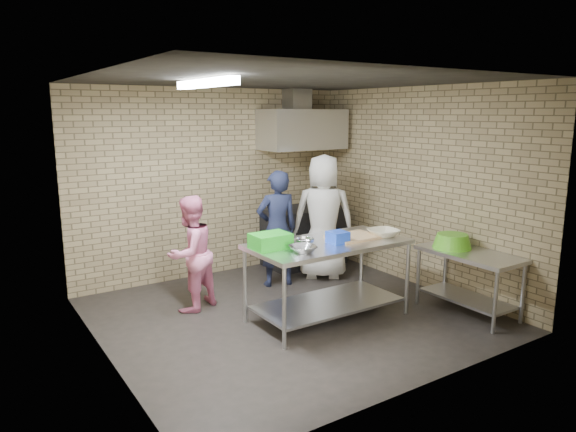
# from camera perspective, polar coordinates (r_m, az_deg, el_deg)

# --- Properties ---
(floor) EXTENTS (4.20, 4.20, 0.00)m
(floor) POSITION_cam_1_polar(r_m,az_deg,el_deg) (6.30, 0.24, -10.71)
(floor) COLOR black
(floor) RESTS_ON ground
(ceiling) EXTENTS (4.20, 4.20, 0.00)m
(ceiling) POSITION_cam_1_polar(r_m,az_deg,el_deg) (5.85, 0.27, 14.61)
(ceiling) COLOR black
(ceiling) RESTS_ON ground
(back_wall) EXTENTS (4.20, 0.06, 2.70)m
(back_wall) POSITION_cam_1_polar(r_m,az_deg,el_deg) (7.66, -8.06, 3.60)
(back_wall) COLOR tan
(back_wall) RESTS_ON ground
(front_wall) EXTENTS (4.20, 0.06, 2.70)m
(front_wall) POSITION_cam_1_polar(r_m,az_deg,el_deg) (4.44, 14.69, -2.27)
(front_wall) COLOR tan
(front_wall) RESTS_ON ground
(left_wall) EXTENTS (0.06, 4.00, 2.70)m
(left_wall) POSITION_cam_1_polar(r_m,az_deg,el_deg) (5.10, -19.82, -0.83)
(left_wall) COLOR tan
(left_wall) RESTS_ON ground
(right_wall) EXTENTS (0.06, 4.00, 2.70)m
(right_wall) POSITION_cam_1_polar(r_m,az_deg,el_deg) (7.29, 14.17, 2.98)
(right_wall) COLOR tan
(right_wall) RESTS_ON ground
(prep_table) EXTENTS (1.83, 0.91, 0.91)m
(prep_table) POSITION_cam_1_polar(r_m,az_deg,el_deg) (6.08, 4.39, -7.01)
(prep_table) COLOR silver
(prep_table) RESTS_ON floor
(side_counter) EXTENTS (0.60, 1.20, 0.75)m
(side_counter) POSITION_cam_1_polar(r_m,az_deg,el_deg) (6.59, 19.04, -6.88)
(side_counter) COLOR silver
(side_counter) RESTS_ON floor
(stove) EXTENTS (1.20, 0.70, 0.90)m
(stove) POSITION_cam_1_polar(r_m,az_deg,el_deg) (8.19, 1.74, -2.19)
(stove) COLOR black
(stove) RESTS_ON floor
(range_hood) EXTENTS (1.30, 0.60, 0.60)m
(range_hood) POSITION_cam_1_polar(r_m,az_deg,el_deg) (8.01, 1.60, 9.43)
(range_hood) COLOR silver
(range_hood) RESTS_ON back_wall
(hood_duct) EXTENTS (0.35, 0.30, 0.30)m
(hood_duct) POSITION_cam_1_polar(r_m,az_deg,el_deg) (8.13, 1.00, 12.63)
(hood_duct) COLOR #A5A8AD
(hood_duct) RESTS_ON back_wall
(wall_shelf) EXTENTS (0.80, 0.20, 0.04)m
(wall_shelf) POSITION_cam_1_polar(r_m,az_deg,el_deg) (8.35, 2.55, 8.26)
(wall_shelf) COLOR #3F2B19
(wall_shelf) RESTS_ON back_wall
(fluorescent_fixture) EXTENTS (0.10, 1.25, 0.08)m
(fluorescent_fixture) POSITION_cam_1_polar(r_m,az_deg,el_deg) (5.36, -8.96, 14.14)
(fluorescent_fixture) COLOR white
(fluorescent_fixture) RESTS_ON ceiling
(green_crate) EXTENTS (0.41, 0.30, 0.16)m
(green_crate) POSITION_cam_1_polar(r_m,az_deg,el_deg) (5.64, -1.93, -2.74)
(green_crate) COLOR green
(green_crate) RESTS_ON prep_table
(blue_tub) EXTENTS (0.20, 0.20, 0.13)m
(blue_tub) POSITION_cam_1_polar(r_m,az_deg,el_deg) (5.89, 5.44, -2.33)
(blue_tub) COLOR blue
(blue_tub) RESTS_ON prep_table
(cutting_board) EXTENTS (0.56, 0.43, 0.03)m
(cutting_board) POSITION_cam_1_polar(r_m,az_deg,el_deg) (6.14, 7.16, -2.27)
(cutting_board) COLOR tan
(cutting_board) RESTS_ON prep_table
(mixing_bowl_a) EXTENTS (0.32, 0.32, 0.07)m
(mixing_bowl_a) POSITION_cam_1_polar(r_m,az_deg,el_deg) (5.50, 1.60, -3.60)
(mixing_bowl_a) COLOR #A9ADB0
(mixing_bowl_a) RESTS_ON prep_table
(mixing_bowl_b) EXTENTS (0.24, 0.24, 0.07)m
(mixing_bowl_b) POSITION_cam_1_polar(r_m,az_deg,el_deg) (5.81, 1.81, -2.80)
(mixing_bowl_b) COLOR #ACAEB3
(mixing_bowl_b) RESTS_ON prep_table
(ceramic_bowl) EXTENTS (0.39, 0.39, 0.09)m
(ceramic_bowl) POSITION_cam_1_polar(r_m,az_deg,el_deg) (6.27, 10.37, -1.83)
(ceramic_bowl) COLOR beige
(ceramic_bowl) RESTS_ON prep_table
(green_basin) EXTENTS (0.46, 0.46, 0.17)m
(green_basin) POSITION_cam_1_polar(r_m,az_deg,el_deg) (6.60, 17.48, -2.61)
(green_basin) COLOR #59C626
(green_basin) RESTS_ON side_counter
(bottle_red) EXTENTS (0.07, 0.07, 0.18)m
(bottle_red) POSITION_cam_1_polar(r_m,az_deg,el_deg) (8.20, 1.12, 8.99)
(bottle_red) COLOR #B22619
(bottle_red) RESTS_ON wall_shelf
(bottle_green) EXTENTS (0.06, 0.06, 0.15)m
(bottle_green) POSITION_cam_1_polar(r_m,az_deg,el_deg) (8.43, 3.39, 8.93)
(bottle_green) COLOR green
(bottle_green) RESTS_ON wall_shelf
(man_navy) EXTENTS (0.65, 0.49, 1.60)m
(man_navy) POSITION_cam_1_polar(r_m,az_deg,el_deg) (7.12, -1.20, -1.39)
(man_navy) COLOR #151836
(man_navy) RESTS_ON floor
(woman_pink) EXTENTS (0.83, 0.76, 1.40)m
(woman_pink) POSITION_cam_1_polar(r_m,az_deg,el_deg) (6.37, -10.61, -4.05)
(woman_pink) COLOR pink
(woman_pink) RESTS_ON floor
(woman_white) EXTENTS (1.04, 0.97, 1.78)m
(woman_white) POSITION_cam_1_polar(r_m,az_deg,el_deg) (7.46, 3.89, -0.09)
(woman_white) COLOR white
(woman_white) RESTS_ON floor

